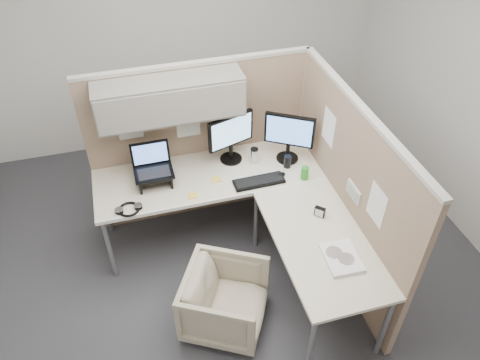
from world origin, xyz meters
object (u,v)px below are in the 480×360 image
object	(u,v)px
office_chair	(225,298)
monitor_left	(231,135)
keyboard	(259,181)
desk	(247,204)

from	to	relation	value
office_chair	monitor_left	world-z (taller)	monitor_left
monitor_left	keyboard	xyz separation A→B (m)	(0.15, -0.38, -0.26)
desk	office_chair	world-z (taller)	desk
desk	office_chair	size ratio (longest dim) A/B	3.23
office_chair	desk	bearing A→B (deg)	-1.42
desk	keyboard	bearing A→B (deg)	48.42
office_chair	keyboard	size ratio (longest dim) A/B	1.40
desk	monitor_left	bearing A→B (deg)	88.50
desk	keyboard	xyz separation A→B (m)	(0.16, 0.18, 0.05)
keyboard	monitor_left	bearing A→B (deg)	110.50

